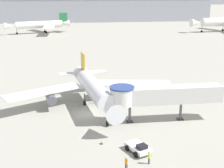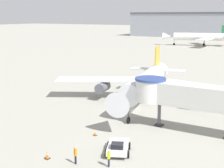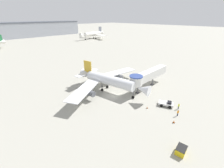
{
  "view_description": "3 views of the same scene",
  "coord_description": "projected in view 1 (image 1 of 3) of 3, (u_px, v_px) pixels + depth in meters",
  "views": [
    {
      "loc": [
        -2.07,
        -52.47,
        21.64
      ],
      "look_at": [
        4.94,
        2.21,
        4.86
      ],
      "focal_mm": 50.0,
      "sensor_mm": 36.0,
      "label": 1
    },
    {
      "loc": [
        21.36,
        -41.78,
        14.38
      ],
      "look_at": [
        -3.68,
        1.76,
        3.34
      ],
      "focal_mm": 50.0,
      "sensor_mm": 36.0,
      "label": 2
    },
    {
      "loc": [
        -29.44,
        -28.98,
        22.91
      ],
      "look_at": [
        0.94,
        1.17,
        3.38
      ],
      "focal_mm": 24.0,
      "sensor_mm": 36.0,
      "label": 3
    }
  ],
  "objects": [
    {
      "name": "background_jet_gray_tail",
      "position": [
        222.0,
        22.0,
        164.28
      ],
      "size": [
        33.23,
        35.18,
        11.89
      ],
      "rotation": [
        0.0,
        0.0,
        -1.46
      ],
      "color": "white",
      "rests_on": "ground_plane"
    },
    {
      "name": "terminal_building",
      "position": [
        84.0,
        9.0,
        220.85
      ],
      "size": [
        175.89,
        26.86,
        16.64
      ],
      "color": "#999EA8",
      "rests_on": "ground_plane"
    },
    {
      "name": "ground_crew_wing_walker",
      "position": [
        126.0,
        163.0,
        38.62
      ],
      "size": [
        0.4,
        0.34,
        1.81
      ],
      "rotation": [
        0.0,
        0.0,
        5.79
      ],
      "color": "#1E2338",
      "rests_on": "ground_plane"
    },
    {
      "name": "main_airplane",
      "position": [
        93.0,
        88.0,
        58.86
      ],
      "size": [
        33.07,
        25.73,
        8.83
      ],
      "rotation": [
        0.0,
        0.0,
        0.17
      ],
      "color": "silver",
      "rests_on": "ground_plane"
    },
    {
      "name": "ground_crew_marshaller",
      "position": [
        149.0,
        157.0,
        40.06
      ],
      "size": [
        0.23,
        0.36,
        1.76
      ],
      "rotation": [
        0.0,
        0.0,
        1.69
      ],
      "color": "#1E2338",
      "rests_on": "ground_plane"
    },
    {
      "name": "background_jet_green_tail",
      "position": [
        41.0,
        25.0,
        159.02
      ],
      "size": [
        32.38,
        29.93,
        9.93
      ],
      "rotation": [
        0.0,
        0.0,
        -1.28
      ],
      "color": "white",
      "rests_on": "ground_plane"
    },
    {
      "name": "ground_plane",
      "position": [
        87.0,
        114.0,
        56.34
      ],
      "size": [
        800.0,
        800.0,
        0.0
      ],
      "primitive_type": "plane",
      "color": "#9E9B8E"
    },
    {
      "name": "jet_bridge",
      "position": [
        158.0,
        95.0,
        52.22
      ],
      "size": [
        19.15,
        4.1,
        6.36
      ],
      "rotation": [
        0.0,
        0.0,
        -0.0
      ],
      "color": "silver",
      "rests_on": "ground_plane"
    },
    {
      "name": "pushback_tug_white",
      "position": [
        139.0,
        148.0,
        43.04
      ],
      "size": [
        3.51,
        4.41,
        1.45
      ],
      "rotation": [
        0.0,
        0.0,
        0.41
      ],
      "color": "silver",
      "rests_on": "ground_plane"
    },
    {
      "name": "traffic_cone_near_nose",
      "position": [
        102.0,
        142.0,
        45.42
      ],
      "size": [
        0.4,
        0.4,
        0.66
      ],
      "color": "black",
      "rests_on": "ground_plane"
    }
  ]
}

